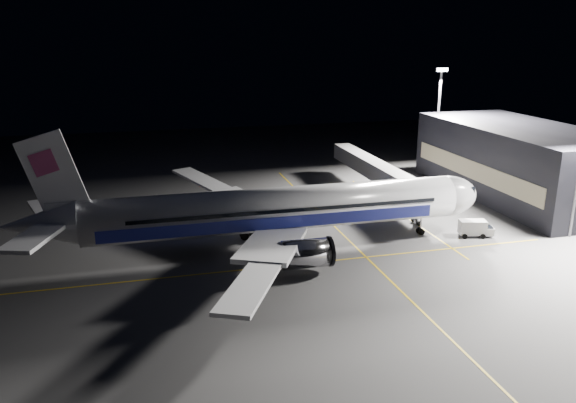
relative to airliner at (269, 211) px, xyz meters
The scene contains 13 objects.
ground 5.27m from the airliner, ahead, with size 200.00×200.00×0.00m, color #4C4C4F.
guide_line_main 12.22m from the airliner, ahead, with size 0.25×80.00×0.01m, color gold.
guide_line_cross 7.99m from the airliner, 79.83° to the right, with size 70.00×0.25×0.01m, color gold.
guide_line_side 25.67m from the airliner, 23.43° to the left, with size 0.25×40.00×0.01m, color gold.
airliner is the anchor object (origin of this frame).
terminal 49.10m from the airliner, 16.57° to the left, with size 18.12×40.00×12.00m.
jet_bridge 29.31m from the airliner, 38.04° to the left, with size 3.60×34.40×6.30m.
floodlight_mast_north 52.56m from the airliner, 37.91° to the left, with size 2.40×0.68×20.70m.
service_truck 28.81m from the airliner, ahead, with size 4.88×2.92×2.34m.
baggage_tug 21.49m from the airliner, 97.52° to the left, with size 2.84×2.58×1.69m.
safety_cone_a 13.76m from the airliner, 70.58° to the left, with size 0.36×0.36×0.54m, color #F8450A.
safety_cone_b 13.40m from the airliner, 90.74° to the left, with size 0.43×0.43×0.65m, color #F8450A.
safety_cone_c 12.88m from the airliner, 125.54° to the left, with size 0.36×0.36×0.54m, color #F8450A.
Camera 1 is at (-15.86, -66.69, 26.75)m, focal length 35.00 mm.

